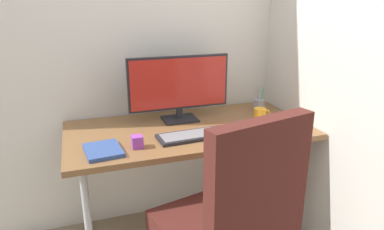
{
  "coord_description": "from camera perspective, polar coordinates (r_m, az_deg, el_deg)",
  "views": [
    {
      "loc": [
        -0.59,
        -1.82,
        1.46
      ],
      "look_at": [
        -0.0,
        -0.07,
        0.85
      ],
      "focal_mm": 32.78,
      "sensor_mm": 36.0,
      "label": 1
    }
  ],
  "objects": [
    {
      "name": "pen_holder",
      "position": [
        2.37,
        10.82,
        1.63
      ],
      "size": [
        0.07,
        0.07,
        0.17
      ],
      "color": "gray",
      "rests_on": "desk"
    },
    {
      "name": "office_chair",
      "position": [
        1.58,
        6.45,
        -16.66
      ],
      "size": [
        0.6,
        0.63,
        1.06
      ],
      "color": "black",
      "rests_on": "ground_plane"
    },
    {
      "name": "monitor",
      "position": [
        2.12,
        -2.11,
        4.82
      ],
      "size": [
        0.62,
        0.17,
        0.4
      ],
      "color": "black",
      "rests_on": "desk"
    },
    {
      "name": "coffee_mug",
      "position": [
        2.18,
        11.01,
        0.07
      ],
      "size": [
        0.11,
        0.07,
        0.08
      ],
      "color": "orange",
      "rests_on": "desk"
    },
    {
      "name": "mouse",
      "position": [
        2.07,
        12.13,
        -1.71
      ],
      "size": [
        0.06,
        0.11,
        0.04
      ],
      "primitive_type": "ellipsoid",
      "rotation": [
        0.0,
        0.0,
        -0.08
      ],
      "color": "#9EA0A5",
      "rests_on": "desk"
    },
    {
      "name": "wall_back",
      "position": [
        2.27,
        -3.71,
        16.84
      ],
      "size": [
        2.89,
        0.04,
        2.8
      ],
      "primitive_type": "cube",
      "color": "silver",
      "rests_on": "ground_plane"
    },
    {
      "name": "desk",
      "position": [
        2.06,
        -0.55,
        -3.59
      ],
      "size": [
        1.39,
        0.7,
        0.75
      ],
      "color": "brown",
      "rests_on": "ground_plane"
    },
    {
      "name": "keyboard",
      "position": [
        1.92,
        1.31,
        -3.17
      ],
      "size": [
        0.48,
        0.18,
        0.02
      ],
      "color": "black",
      "rests_on": "desk"
    },
    {
      "name": "notebook",
      "position": [
        1.77,
        -14.25,
        -5.58
      ],
      "size": [
        0.19,
        0.23,
        0.02
      ],
      "primitive_type": "cube",
      "rotation": [
        0.0,
        0.0,
        0.1
      ],
      "color": "#334C8C",
      "rests_on": "desk"
    },
    {
      "name": "wall_side_right",
      "position": [
        2.08,
        21.61,
        15.5
      ],
      "size": [
        0.04,
        2.19,
        2.8
      ],
      "primitive_type": "cube",
      "color": "silver",
      "rests_on": "ground_plane"
    },
    {
      "name": "desk_clamp_accessory",
      "position": [
        1.78,
        -8.9,
        -4.33
      ],
      "size": [
        0.05,
        0.05,
        0.06
      ],
      "primitive_type": "cube",
      "color": "purple",
      "rests_on": "desk"
    }
  ]
}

